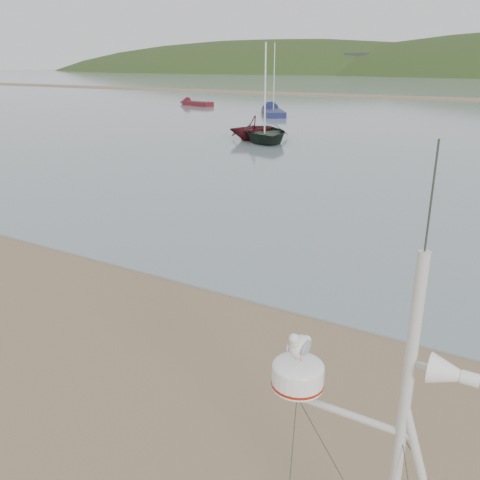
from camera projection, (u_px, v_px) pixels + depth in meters
The scene contains 5 objects.
ground at pixel (73, 389), 7.80m from camera, with size 560.00×560.00×0.00m, color #7C6447.
boat_dark at pixel (265, 98), 30.83m from camera, with size 3.74×1.08×5.24m, color black.
boat_red at pixel (252, 117), 31.82m from camera, with size 2.49×1.52×2.88m, color #4E1218.
sailboat_blue_near at pixel (271, 111), 48.59m from camera, with size 5.31×6.69×6.90m.
dinghy_red_far at pixel (191, 103), 58.07m from camera, with size 5.31×2.37×1.26m.
Camera 1 is at (5.60, -4.34, 4.74)m, focal length 38.00 mm.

